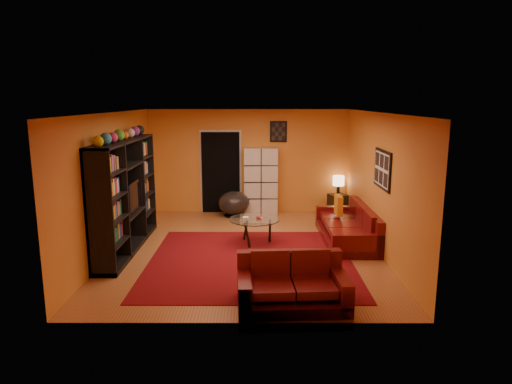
{
  "coord_description": "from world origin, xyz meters",
  "views": [
    {
      "loc": [
        0.22,
        -8.43,
        2.83
      ],
      "look_at": [
        0.2,
        0.1,
        1.1
      ],
      "focal_mm": 32.0,
      "sensor_mm": 36.0,
      "label": 1
    }
  ],
  "objects_px": {
    "sofa": "(351,227)",
    "table_lamp": "(339,181)",
    "loveseat": "(292,284)",
    "side_table": "(338,204)",
    "coffee_table": "(254,221)",
    "storage_cabinet": "(261,181)",
    "bowl_chair": "(234,203)",
    "entertainment_unit": "(125,196)",
    "tv": "(129,197)"
  },
  "relations": [
    {
      "from": "coffee_table",
      "to": "entertainment_unit",
      "type": "bearing_deg",
      "value": -172.44
    },
    {
      "from": "sofa",
      "to": "storage_cabinet",
      "type": "distance_m",
      "value": 2.96
    },
    {
      "from": "sofa",
      "to": "storage_cabinet",
      "type": "bearing_deg",
      "value": 128.73
    },
    {
      "from": "loveseat",
      "to": "coffee_table",
      "type": "xyz_separation_m",
      "value": [
        -0.54,
        2.74,
        0.17
      ]
    },
    {
      "from": "entertainment_unit",
      "to": "side_table",
      "type": "xyz_separation_m",
      "value": [
        4.53,
        2.75,
        -0.8
      ]
    },
    {
      "from": "loveseat",
      "to": "coffee_table",
      "type": "height_order",
      "value": "loveseat"
    },
    {
      "from": "bowl_chair",
      "to": "entertainment_unit",
      "type": "bearing_deg",
      "value": -127.58
    },
    {
      "from": "sofa",
      "to": "side_table",
      "type": "relative_size",
      "value": 4.75
    },
    {
      "from": "loveseat",
      "to": "coffee_table",
      "type": "relative_size",
      "value": 1.57
    },
    {
      "from": "loveseat",
      "to": "bowl_chair",
      "type": "distance_m",
      "value": 5.03
    },
    {
      "from": "entertainment_unit",
      "to": "table_lamp",
      "type": "relative_size",
      "value": 6.33
    },
    {
      "from": "storage_cabinet",
      "to": "bowl_chair",
      "type": "xyz_separation_m",
      "value": [
        -0.67,
        -0.3,
        -0.5
      ]
    },
    {
      "from": "sofa",
      "to": "table_lamp",
      "type": "relative_size",
      "value": 5.01
    },
    {
      "from": "table_lamp",
      "to": "storage_cabinet",
      "type": "bearing_deg",
      "value": 178.52
    },
    {
      "from": "sofa",
      "to": "side_table",
      "type": "height_order",
      "value": "sofa"
    },
    {
      "from": "loveseat",
      "to": "bowl_chair",
      "type": "xyz_separation_m",
      "value": [
        -1.05,
        4.92,
        0.05
      ]
    },
    {
      "from": "tv",
      "to": "sofa",
      "type": "xyz_separation_m",
      "value": [
        4.37,
        0.49,
        -0.73
      ]
    },
    {
      "from": "loveseat",
      "to": "entertainment_unit",
      "type": "bearing_deg",
      "value": 47.55
    },
    {
      "from": "table_lamp",
      "to": "coffee_table",
      "type": "bearing_deg",
      "value": -130.66
    },
    {
      "from": "tv",
      "to": "side_table",
      "type": "bearing_deg",
      "value": -58.86
    },
    {
      "from": "loveseat",
      "to": "coffee_table",
      "type": "bearing_deg",
      "value": 7.68
    },
    {
      "from": "tv",
      "to": "loveseat",
      "type": "bearing_deg",
      "value": -130.07
    },
    {
      "from": "loveseat",
      "to": "tv",
      "type": "bearing_deg",
      "value": 46.54
    },
    {
      "from": "entertainment_unit",
      "to": "bowl_chair",
      "type": "bearing_deg",
      "value": 52.42
    },
    {
      "from": "sofa",
      "to": "loveseat",
      "type": "bearing_deg",
      "value": -116.07
    },
    {
      "from": "tv",
      "to": "bowl_chair",
      "type": "bearing_deg",
      "value": -37.37
    },
    {
      "from": "tv",
      "to": "loveseat",
      "type": "xyz_separation_m",
      "value": [
        2.93,
        -2.46,
        -0.73
      ]
    },
    {
      "from": "bowl_chair",
      "to": "table_lamp",
      "type": "distance_m",
      "value": 2.66
    },
    {
      "from": "coffee_table",
      "to": "table_lamp",
      "type": "distance_m",
      "value": 3.22
    },
    {
      "from": "tv",
      "to": "table_lamp",
      "type": "xyz_separation_m",
      "value": [
        4.47,
        2.7,
        -0.18
      ]
    },
    {
      "from": "loveseat",
      "to": "storage_cabinet",
      "type": "bearing_deg",
      "value": 0.82
    },
    {
      "from": "storage_cabinet",
      "to": "table_lamp",
      "type": "relative_size",
      "value": 3.51
    },
    {
      "from": "loveseat",
      "to": "storage_cabinet",
      "type": "distance_m",
      "value": 5.26
    },
    {
      "from": "tv",
      "to": "sofa",
      "type": "relative_size",
      "value": 0.43
    },
    {
      "from": "tv",
      "to": "coffee_table",
      "type": "height_order",
      "value": "tv"
    },
    {
      "from": "bowl_chair",
      "to": "table_lamp",
      "type": "xyz_separation_m",
      "value": [
        2.6,
        0.25,
        0.5
      ]
    },
    {
      "from": "bowl_chair",
      "to": "storage_cabinet",
      "type": "bearing_deg",
      "value": 24.13
    },
    {
      "from": "sofa",
      "to": "loveseat",
      "type": "distance_m",
      "value": 3.28
    },
    {
      "from": "coffee_table",
      "to": "bowl_chair",
      "type": "distance_m",
      "value": 2.24
    },
    {
      "from": "side_table",
      "to": "table_lamp",
      "type": "height_order",
      "value": "table_lamp"
    },
    {
      "from": "sofa",
      "to": "storage_cabinet",
      "type": "relative_size",
      "value": 1.43
    },
    {
      "from": "loveseat",
      "to": "side_table",
      "type": "relative_size",
      "value": 3.13
    },
    {
      "from": "sofa",
      "to": "bowl_chair",
      "type": "relative_size",
      "value": 3.08
    },
    {
      "from": "tv",
      "to": "bowl_chair",
      "type": "relative_size",
      "value": 1.32
    },
    {
      "from": "entertainment_unit",
      "to": "tv",
      "type": "bearing_deg",
      "value": 42.83
    },
    {
      "from": "sofa",
      "to": "loveseat",
      "type": "xyz_separation_m",
      "value": [
        -1.44,
        -2.95,
        0.0
      ]
    },
    {
      "from": "loveseat",
      "to": "bowl_chair",
      "type": "bearing_deg",
      "value": 8.71
    },
    {
      "from": "bowl_chair",
      "to": "side_table",
      "type": "distance_m",
      "value": 2.61
    },
    {
      "from": "storage_cabinet",
      "to": "side_table",
      "type": "relative_size",
      "value": 3.33
    },
    {
      "from": "tv",
      "to": "storage_cabinet",
      "type": "xyz_separation_m",
      "value": [
        2.54,
        2.75,
        -0.18
      ]
    }
  ]
}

